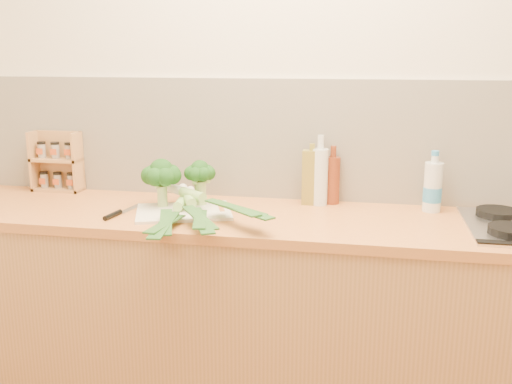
% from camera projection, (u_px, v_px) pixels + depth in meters
% --- Properties ---
extents(room_shell, '(3.50, 3.50, 3.50)m').
position_uv_depth(room_shell, '(289.00, 140.00, 2.55)').
color(room_shell, beige).
rests_on(room_shell, ground).
extents(counter, '(3.20, 0.62, 0.90)m').
position_uv_depth(counter, '(278.00, 316.00, 2.44)').
color(counter, '#AE7A48').
rests_on(counter, ground).
extents(chopping_board, '(0.46, 0.40, 0.01)m').
position_uv_depth(chopping_board, '(184.00, 212.00, 2.37)').
color(chopping_board, silver).
rests_on(chopping_board, counter).
extents(broccoli_left, '(0.17, 0.17, 0.20)m').
position_uv_depth(broccoli_left, '(162.00, 175.00, 2.41)').
color(broccoli_left, '#9DBD6E').
rests_on(broccoli_left, chopping_board).
extents(broccoli_right, '(0.13, 0.14, 0.19)m').
position_uv_depth(broccoli_right, '(200.00, 174.00, 2.44)').
color(broccoli_right, '#9DBD6E').
rests_on(broccoli_right, chopping_board).
extents(leek_front, '(0.15, 0.72, 0.04)m').
position_uv_depth(leek_front, '(179.00, 206.00, 2.35)').
color(leek_front, white).
rests_on(leek_front, chopping_board).
extents(leek_mid, '(0.34, 0.67, 0.04)m').
position_uv_depth(leek_mid, '(191.00, 203.00, 2.33)').
color(leek_mid, white).
rests_on(leek_mid, chopping_board).
extents(leek_back, '(0.56, 0.46, 0.04)m').
position_uv_depth(leek_back, '(203.00, 198.00, 2.33)').
color(leek_back, white).
rests_on(leek_back, chopping_board).
extents(chefs_knife, '(0.07, 0.28, 0.02)m').
position_uv_depth(chefs_knife, '(117.00, 213.00, 2.34)').
color(chefs_knife, silver).
rests_on(chefs_knife, counter).
extents(spice_rack, '(0.24, 0.10, 0.29)m').
position_uv_depth(spice_rack, '(58.00, 165.00, 2.74)').
color(spice_rack, tan).
rests_on(spice_rack, counter).
extents(oil_tin, '(0.08, 0.05, 0.27)m').
position_uv_depth(oil_tin, '(312.00, 177.00, 2.48)').
color(oil_tin, olive).
rests_on(oil_tin, counter).
extents(glass_bottle, '(0.07, 0.07, 0.31)m').
position_uv_depth(glass_bottle, '(320.00, 176.00, 2.48)').
color(glass_bottle, silver).
rests_on(glass_bottle, counter).
extents(amber_bottle, '(0.06, 0.06, 0.26)m').
position_uv_depth(amber_bottle, '(333.00, 179.00, 2.50)').
color(amber_bottle, maroon).
rests_on(amber_bottle, counter).
extents(water_bottle, '(0.08, 0.08, 0.24)m').
position_uv_depth(water_bottle, '(433.00, 188.00, 2.38)').
color(water_bottle, silver).
rests_on(water_bottle, counter).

